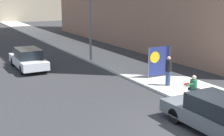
{
  "coord_description": "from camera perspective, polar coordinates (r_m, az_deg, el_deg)",
  "views": [
    {
      "loc": [
        -7.91,
        -8.71,
        5.14
      ],
      "look_at": [
        0.1,
        6.08,
        1.22
      ],
      "focal_mm": 50.0,
      "sensor_mm": 36.0,
      "label": 1
    }
  ],
  "objects": [
    {
      "name": "ground_plane",
      "position": [
        12.84,
        12.86,
        -10.83
      ],
      "size": [
        160.0,
        160.0,
        0.0
      ],
      "primitive_type": "plane",
      "color": "#303033"
    },
    {
      "name": "sidewalk_curb",
      "position": [
        26.87,
        -2.37,
        2.21
      ],
      "size": [
        3.48,
        90.0,
        0.14
      ],
      "primitive_type": "cube",
      "color": "beige",
      "rests_on": "ground_plane"
    },
    {
      "name": "seated_protester",
      "position": [
        15.75,
        14.83,
        -3.36
      ],
      "size": [
        0.93,
        0.77,
        1.22
      ],
      "rotation": [
        0.0,
        0.0,
        -0.03
      ],
      "color": "#474C56",
      "rests_on": "sidewalk_curb"
    },
    {
      "name": "jogger_on_sidewalk",
      "position": [
        17.91,
        10.26,
        -0.5
      ],
      "size": [
        0.34,
        0.34,
        1.68
      ],
      "rotation": [
        0.0,
        0.0,
        3.02
      ],
      "color": "#334775",
      "rests_on": "sidewalk_curb"
    },
    {
      "name": "protest_banner",
      "position": [
        19.7,
        8.6,
        1.27
      ],
      "size": [
        1.69,
        0.06,
        1.92
      ],
      "color": "slate",
      "rests_on": "sidewalk_curb"
    },
    {
      "name": "traffic_light_pole",
      "position": [
        23.95,
        -5.62,
        10.89
      ],
      "size": [
        2.59,
        2.35,
        6.17
      ],
      "color": "slate",
      "rests_on": "sidewalk_curb"
    },
    {
      "name": "parked_car_curbside",
      "position": [
        12.57,
        18.85,
        -8.19
      ],
      "size": [
        1.81,
        4.75,
        1.45
      ],
      "color": "#565B60",
      "rests_on": "ground_plane"
    },
    {
      "name": "car_on_road_nearest",
      "position": [
        23.03,
        -15.09,
        1.64
      ],
      "size": [
        1.76,
        4.77,
        1.49
      ],
      "color": "silver",
      "rests_on": "ground_plane"
    }
  ]
}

